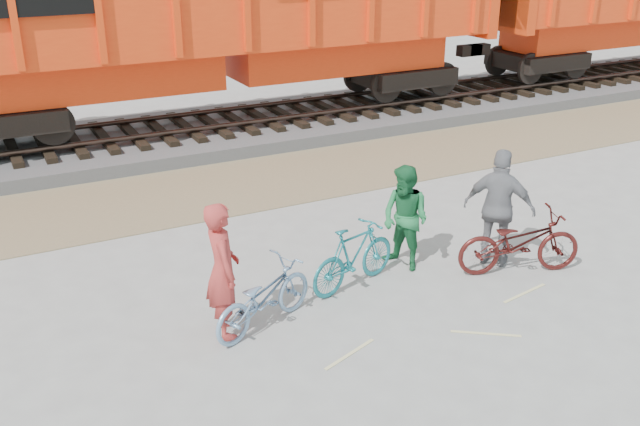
{
  "coord_description": "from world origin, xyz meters",
  "views": [
    {
      "loc": [
        -4.75,
        -7.27,
        4.97
      ],
      "look_at": [
        -0.23,
        1.5,
        0.9
      ],
      "focal_mm": 40.0,
      "sensor_mm": 36.0,
      "label": 1
    }
  ],
  "objects_px": {
    "hopper_car_center": "(222,11)",
    "bicycle_teal": "(354,256)",
    "person_solo": "(222,270)",
    "person_man": "(405,218)",
    "person_woman": "(499,208)",
    "bicycle_blue": "(263,297)",
    "bicycle_maroon": "(519,242)"
  },
  "relations": [
    {
      "from": "person_woman",
      "to": "bicycle_teal",
      "type": "bearing_deg",
      "value": 43.24
    },
    {
      "from": "bicycle_teal",
      "to": "bicycle_maroon",
      "type": "xyz_separation_m",
      "value": [
        2.44,
        -0.74,
        0.01
      ]
    },
    {
      "from": "hopper_car_center",
      "to": "person_solo",
      "type": "relative_size",
      "value": 7.75
    },
    {
      "from": "person_woman",
      "to": "hopper_car_center",
      "type": "bearing_deg",
      "value": -30.62
    },
    {
      "from": "person_woman",
      "to": "person_solo",
      "type": "bearing_deg",
      "value": 51.47
    },
    {
      "from": "hopper_car_center",
      "to": "person_woman",
      "type": "relative_size",
      "value": 7.58
    },
    {
      "from": "bicycle_blue",
      "to": "bicycle_maroon",
      "type": "bearing_deg",
      "value": -117.01
    },
    {
      "from": "person_man",
      "to": "person_solo",
      "type": "bearing_deg",
      "value": -98.2
    },
    {
      "from": "person_solo",
      "to": "person_man",
      "type": "height_order",
      "value": "person_solo"
    },
    {
      "from": "hopper_car_center",
      "to": "person_man",
      "type": "relative_size",
      "value": 8.62
    },
    {
      "from": "bicycle_teal",
      "to": "person_woman",
      "type": "height_order",
      "value": "person_woman"
    },
    {
      "from": "bicycle_blue",
      "to": "person_man",
      "type": "height_order",
      "value": "person_man"
    },
    {
      "from": "bicycle_blue",
      "to": "bicycle_maroon",
      "type": "distance_m",
      "value": 4.05
    },
    {
      "from": "bicycle_blue",
      "to": "person_man",
      "type": "bearing_deg",
      "value": -98.95
    },
    {
      "from": "bicycle_teal",
      "to": "person_solo",
      "type": "xyz_separation_m",
      "value": [
        -2.1,
        -0.34,
        0.42
      ]
    },
    {
      "from": "bicycle_blue",
      "to": "person_woman",
      "type": "distance_m",
      "value": 3.97
    },
    {
      "from": "bicycle_teal",
      "to": "person_solo",
      "type": "bearing_deg",
      "value": 82.84
    },
    {
      "from": "bicycle_teal",
      "to": "person_woman",
      "type": "xyz_separation_m",
      "value": [
        2.34,
        -0.34,
        0.44
      ]
    },
    {
      "from": "hopper_car_center",
      "to": "bicycle_teal",
      "type": "height_order",
      "value": "hopper_car_center"
    },
    {
      "from": "person_solo",
      "to": "person_woman",
      "type": "relative_size",
      "value": 0.98
    },
    {
      "from": "person_man",
      "to": "person_woman",
      "type": "bearing_deg",
      "value": 49.97
    },
    {
      "from": "bicycle_maroon",
      "to": "person_man",
      "type": "distance_m",
      "value": 1.75
    },
    {
      "from": "hopper_car_center",
      "to": "bicycle_maroon",
      "type": "relative_size",
      "value": 7.43
    },
    {
      "from": "bicycle_blue",
      "to": "person_woman",
      "type": "height_order",
      "value": "person_woman"
    },
    {
      "from": "person_man",
      "to": "hopper_car_center",
      "type": "bearing_deg",
      "value": 160.94
    },
    {
      "from": "bicycle_teal",
      "to": "bicycle_maroon",
      "type": "height_order",
      "value": "bicycle_maroon"
    },
    {
      "from": "person_solo",
      "to": "person_man",
      "type": "xyz_separation_m",
      "value": [
        3.1,
        0.54,
        -0.09
      ]
    },
    {
      "from": "bicycle_maroon",
      "to": "person_man",
      "type": "relative_size",
      "value": 1.16
    },
    {
      "from": "person_solo",
      "to": "person_woman",
      "type": "height_order",
      "value": "person_woman"
    },
    {
      "from": "person_man",
      "to": "bicycle_maroon",
      "type": "bearing_deg",
      "value": 38.78
    },
    {
      "from": "bicycle_maroon",
      "to": "hopper_car_center",
      "type": "bearing_deg",
      "value": 27.38
    },
    {
      "from": "bicycle_blue",
      "to": "person_man",
      "type": "relative_size",
      "value": 1.04
    }
  ]
}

